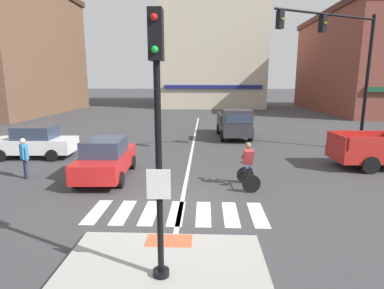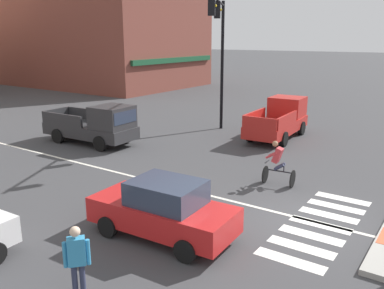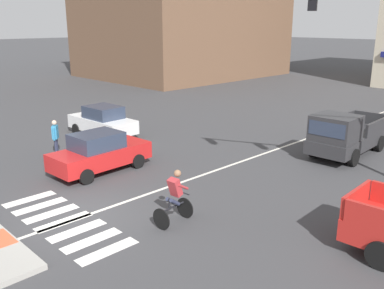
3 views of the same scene
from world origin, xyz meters
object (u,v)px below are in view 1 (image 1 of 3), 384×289
at_px(signal_pole, 158,126).
at_px(pickup_truck_charcoal_eastbound_far, 234,124).
at_px(car_white_cross_left, 34,142).
at_px(cyclist, 248,165).
at_px(traffic_light_mast, 343,57).
at_px(car_red_westbound_near, 106,158).
at_px(pedestrian_at_curb_left, 24,155).

bearing_deg(signal_pole, pickup_truck_charcoal_eastbound_far, 79.78).
distance_m(car_white_cross_left, cyclist, 11.20).
relative_size(signal_pole, pickup_truck_charcoal_eastbound_far, 0.95).
distance_m(signal_pole, traffic_light_mast, 14.19).
bearing_deg(traffic_light_mast, car_red_westbound_near, -156.15).
height_order(traffic_light_mast, pickup_truck_charcoal_eastbound_far, traffic_light_mast).
bearing_deg(traffic_light_mast, pedestrian_at_curb_left, -160.07).
bearing_deg(car_red_westbound_near, traffic_light_mast, 23.85).
bearing_deg(pickup_truck_charcoal_eastbound_far, car_white_cross_left, -151.28).
xyz_separation_m(traffic_light_mast, cyclist, (-5.54, -5.87, -4.26)).
xyz_separation_m(car_white_cross_left, cyclist, (10.39, -4.16, 0.06)).
distance_m(traffic_light_mast, cyclist, 9.13).
bearing_deg(traffic_light_mast, pickup_truck_charcoal_eastbound_far, 140.67).
relative_size(signal_pole, car_red_westbound_near, 1.18).
distance_m(signal_pole, car_white_cross_left, 12.87).
height_order(signal_pole, cyclist, signal_pole).
height_order(car_red_westbound_near, car_white_cross_left, same).
distance_m(car_red_westbound_near, car_white_cross_left, 5.76).
height_order(car_white_cross_left, pedestrian_at_curb_left, pedestrian_at_curb_left).
relative_size(cyclist, pedestrian_at_curb_left, 1.01).
xyz_separation_m(traffic_light_mast, pickup_truck_charcoal_eastbound_far, (-5.13, 4.20, -4.16)).
distance_m(traffic_light_mast, car_white_cross_left, 16.60).
bearing_deg(traffic_light_mast, cyclist, -133.32).
distance_m(traffic_light_mast, car_red_westbound_near, 12.94).
bearing_deg(pickup_truck_charcoal_eastbound_far, traffic_light_mast, -39.33).
bearing_deg(car_white_cross_left, pickup_truck_charcoal_eastbound_far, 28.72).
relative_size(traffic_light_mast, car_white_cross_left, 1.76).
xyz_separation_m(car_white_cross_left, pickup_truck_charcoal_eastbound_far, (10.80, 5.92, 0.17)).
bearing_deg(cyclist, pedestrian_at_curb_left, 175.74).
bearing_deg(signal_pole, car_white_cross_left, 128.92).
distance_m(car_white_cross_left, pedestrian_at_curb_left, 3.83).
height_order(pickup_truck_charcoal_eastbound_far, pedestrian_at_curb_left, pickup_truck_charcoal_eastbound_far).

